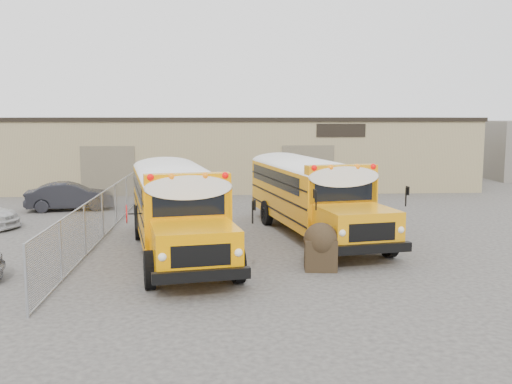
{
  "coord_description": "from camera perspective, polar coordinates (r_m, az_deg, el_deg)",
  "views": [
    {
      "loc": [
        -1.49,
        -19.29,
        4.73
      ],
      "look_at": [
        0.1,
        4.26,
        1.6
      ],
      "focal_mm": 40.0,
      "sensor_mm": 36.0,
      "label": 1
    }
  ],
  "objects": [
    {
      "name": "chainlink_fence",
      "position": [
        23.06,
        -15.11,
        -2.27
      ],
      "size": [
        0.07,
        18.07,
        1.81
      ],
      "color": "#96999F",
      "rests_on": "ground"
    },
    {
      "name": "ground",
      "position": [
        19.91,
        0.53,
        -6.19
      ],
      "size": [
        120.0,
        120.0,
        0.0
      ],
      "primitive_type": "plane",
      "color": "#3A3835",
      "rests_on": "ground"
    },
    {
      "name": "school_bus_right",
      "position": [
        29.2,
        1.25,
        1.78
      ],
      "size": [
        4.43,
        10.88,
        3.1
      ],
      "color": "orange",
      "rests_on": "ground"
    },
    {
      "name": "warehouse",
      "position": [
        39.38,
        -1.71,
        4.12
      ],
      "size": [
        30.2,
        10.2,
        4.67
      ],
      "color": "#9A8C5F",
      "rests_on": "ground"
    },
    {
      "name": "car_dark",
      "position": [
        30.44,
        -18.09,
        -0.41
      ],
      "size": [
        4.51,
        2.24,
        1.42
      ],
      "primitive_type": "imported",
      "rotation": [
        0.0,
        0.0,
        1.75
      ],
      "color": "black",
      "rests_on": "ground"
    },
    {
      "name": "school_bus_left",
      "position": [
        26.56,
        -9.43,
        1.1
      ],
      "size": [
        4.4,
        10.88,
        3.1
      ],
      "color": "#F59500",
      "rests_on": "ground"
    },
    {
      "name": "tarp_bundle",
      "position": [
        17.85,
        6.49,
        -5.36
      ],
      "size": [
        1.08,
        1.08,
        1.48
      ],
      "color": "black",
      "rests_on": "ground"
    }
  ]
}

